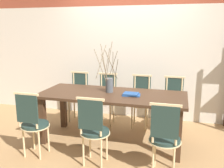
{
  "coord_description": "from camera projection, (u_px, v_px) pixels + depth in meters",
  "views": [
    {
      "loc": [
        0.98,
        -3.52,
        1.74
      ],
      "look_at": [
        0.0,
        0.0,
        0.93
      ],
      "focal_mm": 40.0,
      "sensor_mm": 36.0,
      "label": 1
    }
  ],
  "objects": [
    {
      "name": "chair_near_leftend",
      "position": [
        33.0,
        122.0,
        3.38
      ],
      "size": [
        0.39,
        0.39,
        0.94
      ],
      "color": "#233833",
      "rests_on": "ground_plane"
    },
    {
      "name": "chair_far_center",
      "position": [
        141.0,
        99.0,
        4.45
      ],
      "size": [
        0.39,
        0.39,
        0.94
      ],
      "rotation": [
        0.0,
        0.0,
        3.14
      ],
      "color": "#233833",
      "rests_on": "ground_plane"
    },
    {
      "name": "chair_far_leftend",
      "position": [
        78.0,
        95.0,
        4.76
      ],
      "size": [
        0.39,
        0.39,
        0.94
      ],
      "rotation": [
        0.0,
        0.0,
        3.14
      ],
      "color": "#233833",
      "rests_on": "ground_plane"
    },
    {
      "name": "chair_far_right",
      "position": [
        173.0,
        102.0,
        4.3
      ],
      "size": [
        0.39,
        0.39,
        0.94
      ],
      "rotation": [
        0.0,
        0.0,
        3.14
      ],
      "color": "#233833",
      "rests_on": "ground_plane"
    },
    {
      "name": "chair_far_left",
      "position": [
        106.0,
        97.0,
        4.61
      ],
      "size": [
        0.39,
        0.39,
        0.94
      ],
      "rotation": [
        0.0,
        0.0,
        3.14
      ],
      "color": "#233833",
      "rests_on": "ground_plane"
    },
    {
      "name": "book_stack",
      "position": [
        131.0,
        94.0,
        3.67
      ],
      "size": [
        0.28,
        0.19,
        0.04
      ],
      "color": "#234C8C",
      "rests_on": "dining_table"
    },
    {
      "name": "chair_near_center",
      "position": [
        165.0,
        136.0,
        2.92
      ],
      "size": [
        0.39,
        0.39,
        0.94
      ],
      "color": "#233833",
      "rests_on": "ground_plane"
    },
    {
      "name": "vase_centerpiece",
      "position": [
        109.0,
        83.0,
        3.85
      ],
      "size": [
        0.39,
        0.43,
        0.77
      ],
      "color": "#4C5156",
      "rests_on": "dining_table"
    },
    {
      "name": "wall_rear",
      "position": [
        129.0,
        36.0,
        4.78
      ],
      "size": [
        12.0,
        0.06,
        3.2
      ],
      "color": "beige",
      "rests_on": "ground_plane"
    },
    {
      "name": "dining_table",
      "position": [
        112.0,
        101.0,
        3.8
      ],
      "size": [
        2.21,
        0.91,
        0.78
      ],
      "color": "#422B1C",
      "rests_on": "ground_plane"
    },
    {
      "name": "chair_near_left",
      "position": [
        94.0,
        128.0,
        3.15
      ],
      "size": [
        0.39,
        0.39,
        0.94
      ],
      "color": "#233833",
      "rests_on": "ground_plane"
    },
    {
      "name": "ground_plane",
      "position": [
        112.0,
        141.0,
        3.95
      ],
      "size": [
        16.0,
        16.0,
        0.0
      ],
      "primitive_type": "plane",
      "color": "#A87F51"
    }
  ]
}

